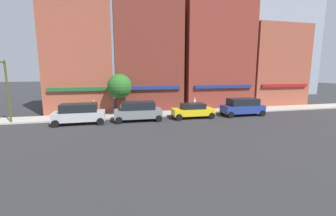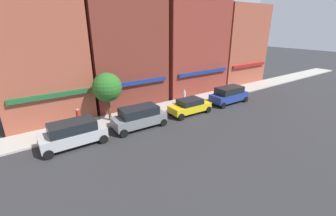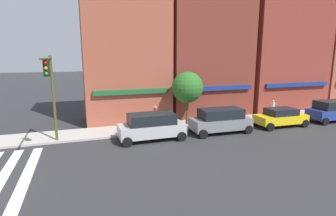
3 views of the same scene
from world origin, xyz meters
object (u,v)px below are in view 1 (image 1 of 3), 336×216
suv_grey (138,111)px  pedestrian_red_jacket (94,108)px  suv_silver (79,113)px  pedestrian_white_shirt (194,105)px  sedan_yellow (193,110)px  street_tree (120,86)px  suv_blue (243,106)px  traffic_signal (0,81)px

suv_grey → pedestrian_red_jacket: bearing=149.9°
suv_silver → pedestrian_white_shirt: suv_silver is taller
sedan_yellow → street_tree: (-7.50, 2.80, 2.50)m
suv_grey → suv_blue: bearing=1.6°
pedestrian_white_shirt → suv_silver: bearing=84.9°
traffic_signal → suv_grey: size_ratio=1.26×
pedestrian_red_jacket → street_tree: size_ratio=0.39×
street_tree → pedestrian_red_jacket: bearing=-179.5°
pedestrian_white_shirt → suv_blue: bearing=-128.1°
sedan_yellow → pedestrian_red_jacket: size_ratio=2.51×
traffic_signal → suv_blue: traffic_signal is taller
suv_silver → sedan_yellow: (11.43, -0.00, -0.19)m
suv_blue → street_tree: (-13.46, 2.80, 2.31)m
pedestrian_white_shirt → pedestrian_red_jacket: (-11.31, 0.64, 0.00)m
traffic_signal → pedestrian_red_jacket: bearing=17.2°
sedan_yellow → suv_grey: bearing=-178.4°
pedestrian_red_jacket → street_tree: street_tree is taller
traffic_signal → pedestrian_white_shirt: (18.83, 1.69, -3.08)m
pedestrian_white_shirt → street_tree: (-8.47, 0.66, 2.27)m
suv_blue → street_tree: 13.94m
street_tree → sedan_yellow: bearing=-20.5°
sedan_yellow → suv_blue: 5.96m
suv_silver → sedan_yellow: size_ratio=1.06×
traffic_signal → suv_blue: 24.03m
traffic_signal → suv_grey: 12.43m
suv_blue → sedan_yellow: bearing=-179.5°
suv_grey → pedestrian_red_jacket: (-4.50, 2.77, 0.04)m
pedestrian_red_jacket → street_tree: (2.84, 0.03, 2.27)m
suv_blue → pedestrian_red_jacket: (-16.30, 2.77, 0.04)m
pedestrian_red_jacket → suv_silver: bearing=-49.7°
sedan_yellow → suv_blue: suv_blue is taller
traffic_signal → suv_silver: bearing=-3.9°
suv_silver → street_tree: 5.35m
suv_grey → suv_blue: same height
pedestrian_white_shirt → pedestrian_red_jacket: 11.32m
sedan_yellow → traffic_signal: bearing=-179.8°
suv_blue → pedestrian_white_shirt: 5.43m
suv_grey → suv_blue: (11.81, 0.00, 0.00)m
suv_grey → pedestrian_white_shirt: bearing=19.0°
pedestrian_white_shirt → pedestrian_red_jacket: size_ratio=1.00×
sedan_yellow → pedestrian_white_shirt: pedestrian_white_shirt is taller
suv_grey → pedestrian_white_shirt: 7.14m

